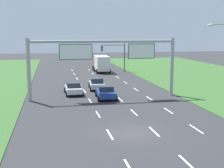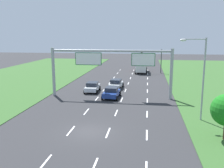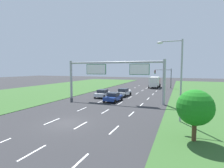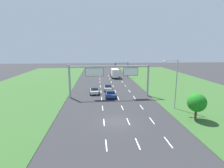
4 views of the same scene
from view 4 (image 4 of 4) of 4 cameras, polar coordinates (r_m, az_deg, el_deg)
The scene contains 14 objects.
ground_plane at distance 25.67m, azimuth 1.37°, elevation -12.26°, with size 200.00×200.00×0.00m, color #2D2D30.
grass_verge_right at distance 42.14m, azimuth 29.45°, elevation -4.13°, with size 24.00×120.00×0.06m, color #335B28.
grass_verge_left at distance 39.44m, azimuth -32.65°, elevation -5.48°, with size 24.00×120.00×0.06m, color #335B28.
lane_dashes_inner_left at distance 36.83m, azimuth -3.40°, elevation -4.75°, with size 0.14×62.40×0.01m.
lane_dashes_inner_right at distance 37.08m, azimuth 2.03°, elevation -4.63°, with size 0.14×62.40×0.01m.
lane_dashes_slip at distance 37.65m, azimuth 7.35°, elevation -4.46°, with size 0.14×62.40×0.01m.
car_near_red at distance 40.74m, azimuth -5.79°, elevation -2.05°, with size 2.21×4.10×1.52m.
car_lead_silver at distance 37.56m, azimuth -0.47°, elevation -3.22°, with size 2.38×4.07×1.51m.
car_mid_lane at distance 43.70m, azimuth -1.31°, elevation -1.05°, with size 2.25×4.37×1.56m.
box_truck at distance 62.56m, azimuth 0.91°, elevation 3.69°, with size 2.74×7.54×3.17m.
sign_gantry at distance 37.09m, azimuth -0.67°, elevation 3.14°, with size 17.24×0.44×7.00m.
traffic_light_mast at distance 61.99m, azimuth 3.42°, elevation 5.60°, with size 4.76×0.49×5.60m.
street_lamp at distance 31.35m, azimuth 19.68°, elevation 1.20°, with size 2.61×0.32×8.50m.
roadside_tree_near at distance 28.37m, azimuth 25.95°, elevation -5.49°, with size 2.71×2.71×3.98m.
Camera 4 is at (-2.61, -23.31, 10.42)m, focal length 28.00 mm.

